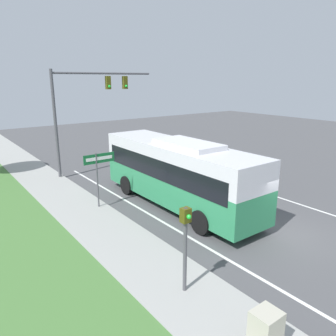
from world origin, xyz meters
name	(u,v)px	position (x,y,z in m)	size (l,w,h in m)	color
ground_plane	(282,232)	(0.00, 0.00, 0.00)	(80.00, 80.00, 0.00)	#4C4C4F
sidewalk	(170,281)	(-6.20, 0.00, 0.06)	(2.80, 80.00, 0.12)	#9E9E99
grass_verge	(76,323)	(-9.40, 0.00, 0.05)	(3.60, 80.00, 0.10)	#477538
lane_divider_near	(225,258)	(-3.60, 0.00, 0.00)	(0.14, 30.00, 0.01)	silver
lane_divider_far	(325,212)	(3.60, 0.00, 0.00)	(0.14, 30.00, 0.01)	silver
bus	(178,170)	(-1.76, 5.17, 1.95)	(2.75, 10.25, 3.56)	#2D8956
signal_gantry	(86,100)	(-2.87, 13.79, 5.11)	(7.40, 0.41, 7.11)	#4C4C51
pedestrian_signal	(185,236)	(-6.16, -0.72, 1.97)	(0.28, 0.34, 2.87)	#4C4C51
street_sign	(98,168)	(-5.19, 7.29, 2.16)	(1.66, 0.08, 2.95)	#4C4C51
utility_cabinet	(265,331)	(-6.10, -3.69, 0.66)	(0.67, 0.60, 1.07)	#B7B29E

